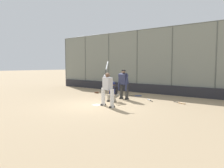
% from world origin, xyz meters
% --- Properties ---
extents(ground_plane, '(160.00, 160.00, 0.00)m').
position_xyz_m(ground_plane, '(0.00, 0.00, 0.00)').
color(ground_plane, tan).
extents(home_plate_marker, '(0.43, 0.43, 0.01)m').
position_xyz_m(home_plate_marker, '(0.00, 0.00, 0.01)').
color(home_plate_marker, white).
rests_on(home_plate_marker, ground_plane).
extents(backstop_fence, '(19.91, 0.08, 4.77)m').
position_xyz_m(backstop_fence, '(-0.00, -6.11, 2.48)').
color(backstop_fence, '#515651').
rests_on(backstop_fence, ground_plane).
extents(padding_wall, '(19.43, 0.18, 0.67)m').
position_xyz_m(padding_wall, '(0.00, -6.01, 0.33)').
color(padding_wall, '#28282D').
rests_on(padding_wall, ground_plane).
extents(bleachers_beyond, '(13.88, 2.50, 1.48)m').
position_xyz_m(bleachers_beyond, '(1.85, -8.62, 0.48)').
color(bleachers_beyond, slate).
rests_on(bleachers_beyond, ground_plane).
extents(batter_at_plate, '(0.95, 0.84, 2.29)m').
position_xyz_m(batter_at_plate, '(-0.66, -0.06, 0.93)').
color(batter_at_plate, silver).
rests_on(batter_at_plate, ground_plane).
extents(catcher_behind_plate, '(0.61, 0.72, 1.13)m').
position_xyz_m(catcher_behind_plate, '(0.07, -1.44, 0.58)').
color(catcher_behind_plate, gray).
rests_on(catcher_behind_plate, ground_plane).
extents(umpire_home, '(0.74, 0.46, 1.81)m').
position_xyz_m(umpire_home, '(0.08, -2.48, 0.98)').
color(umpire_home, '#333333').
rests_on(umpire_home, ground_plane).
extents(spare_bat_near_backstop, '(0.89, 0.16, 0.07)m').
position_xyz_m(spare_bat_near_backstop, '(1.52, -3.16, 0.03)').
color(spare_bat_near_backstop, black).
rests_on(spare_bat_near_backstop, ground_plane).
extents(spare_bat_by_padding, '(0.72, 0.49, 0.07)m').
position_xyz_m(spare_bat_by_padding, '(0.10, -4.08, 0.03)').
color(spare_bat_by_padding, black).
rests_on(spare_bat_by_padding, ground_plane).
extents(spare_bat_third_base_side, '(0.66, 0.60, 0.07)m').
position_xyz_m(spare_bat_third_base_side, '(-1.39, -3.05, 0.03)').
color(spare_bat_third_base_side, black).
rests_on(spare_bat_third_base_side, ground_plane).
extents(spare_bat_first_base_side, '(0.77, 0.37, 0.07)m').
position_xyz_m(spare_bat_first_base_side, '(-3.24, -3.19, 0.03)').
color(spare_bat_first_base_side, black).
rests_on(spare_bat_first_base_side, ground_plane).
extents(fielding_glove_on_dirt, '(0.32, 0.25, 0.12)m').
position_xyz_m(fielding_glove_on_dirt, '(3.31, -3.57, 0.06)').
color(fielding_glove_on_dirt, '#56331E').
rests_on(fielding_glove_on_dirt, ground_plane).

